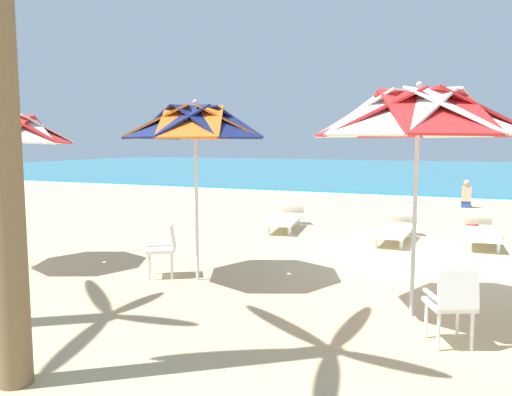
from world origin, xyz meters
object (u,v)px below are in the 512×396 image
(beach_umbrella_0, at_px, (418,115))
(beach_ball, at_px, (472,226))
(plastic_chair_0, at_px, (452,301))
(sun_lounger_2, at_px, (286,218))
(beachgoer_seated, at_px, (466,198))
(sun_lounger_1, at_px, (396,228))
(beach_umbrella_1, at_px, (196,125))
(plastic_chair_1, at_px, (165,246))
(sun_lounger_0, at_px, (481,231))
(beach_umbrella_2, at_px, (10,132))

(beach_umbrella_0, relative_size, beach_ball, 9.54)
(plastic_chair_0, bearing_deg, sun_lounger_2, 123.10)
(beach_umbrella_0, xyz_separation_m, beachgoer_seated, (0.63, 11.56, -2.19))
(plastic_chair_0, height_order, sun_lounger_1, plastic_chair_0)
(beach_umbrella_0, relative_size, beachgoer_seated, 3.11)
(beach_umbrella_1, distance_m, beachgoer_seated, 12.00)
(sun_lounger_1, bearing_deg, sun_lounger_2, 169.37)
(plastic_chair_0, relative_size, plastic_chair_1, 1.00)
(sun_lounger_1, distance_m, beach_ball, 2.41)
(beach_ball, bearing_deg, beachgoer_seated, 91.63)
(plastic_chair_1, xyz_separation_m, sun_lounger_0, (4.77, 4.77, -0.22))
(beach_umbrella_0, relative_size, sun_lounger_1, 1.32)
(beach_umbrella_1, xyz_separation_m, sun_lounger_2, (-0.25, 4.90, -2.14))
(sun_lounger_0, distance_m, sun_lounger_1, 1.74)
(plastic_chair_0, height_order, beachgoer_seated, beachgoer_seated)
(plastic_chair_0, bearing_deg, beach_umbrella_1, 161.72)
(beachgoer_seated, bearing_deg, beach_umbrella_1, -109.30)
(beach_ball, height_order, beachgoer_seated, beachgoer_seated)
(beach_umbrella_1, height_order, sun_lounger_0, beach_umbrella_1)
(beach_umbrella_0, bearing_deg, beach_umbrella_1, 172.79)
(beach_umbrella_2, bearing_deg, sun_lounger_2, 60.48)
(beach_ball, bearing_deg, plastic_chair_0, -92.21)
(beach_umbrella_0, xyz_separation_m, plastic_chair_0, (0.48, -0.83, -1.98))
(beach_umbrella_0, distance_m, beach_umbrella_2, 6.58)
(beach_umbrella_1, distance_m, sun_lounger_0, 6.68)
(beach_umbrella_0, bearing_deg, plastic_chair_1, 174.38)
(beach_umbrella_0, relative_size, sun_lounger_0, 1.32)
(plastic_chair_0, xyz_separation_m, sun_lounger_1, (-1.27, 5.63, -0.22))
(plastic_chair_1, distance_m, beach_ball, 7.78)
(plastic_chair_1, bearing_deg, sun_lounger_1, 55.31)
(beachgoer_seated, bearing_deg, plastic_chair_1, -111.83)
(sun_lounger_0, height_order, sun_lounger_1, same)
(beach_umbrella_0, height_order, beach_ball, beach_umbrella_0)
(beach_umbrella_0, relative_size, beach_umbrella_1, 1.03)
(sun_lounger_1, height_order, beach_ball, sun_lounger_1)
(beach_umbrella_2, relative_size, beachgoer_seated, 2.93)
(plastic_chair_0, distance_m, plastic_chair_1, 4.49)
(plastic_chair_0, distance_m, sun_lounger_0, 6.00)
(sun_lounger_0, relative_size, sun_lounger_1, 1.00)
(sun_lounger_2, xyz_separation_m, beachgoer_seated, (4.15, 6.25, 0.01))
(sun_lounger_0, relative_size, sun_lounger_2, 0.98)
(plastic_chair_0, bearing_deg, beachgoer_seated, 89.31)
(plastic_chair_0, distance_m, beach_umbrella_1, 4.40)
(sun_lounger_0, bearing_deg, sun_lounger_2, 177.92)
(beach_umbrella_0, relative_size, plastic_chair_1, 3.32)
(plastic_chair_1, distance_m, sun_lounger_1, 5.38)
(plastic_chair_1, relative_size, sun_lounger_2, 0.39)
(beach_ball, bearing_deg, beach_umbrella_1, -123.05)
(beach_umbrella_0, bearing_deg, beach_ball, 83.40)
(plastic_chair_0, height_order, beach_ball, plastic_chair_0)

